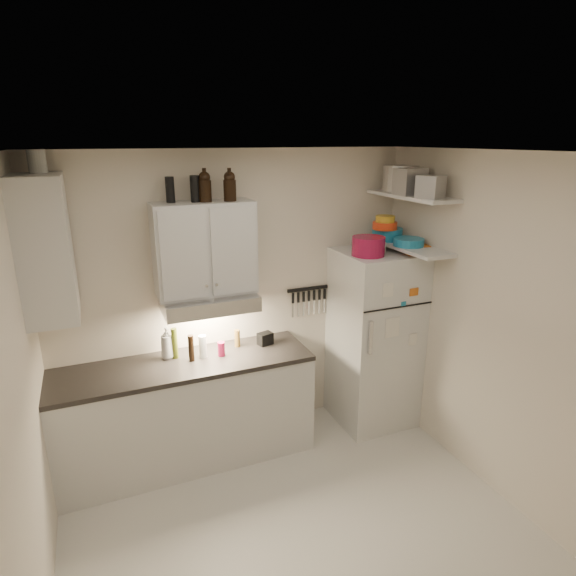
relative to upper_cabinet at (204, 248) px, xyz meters
name	(u,v)px	position (x,y,z in m)	size (l,w,h in m)	color
floor	(305,540)	(0.30, -1.33, -1.84)	(3.20, 3.00, 0.02)	silver
ceiling	(310,151)	(0.30, -1.33, 0.78)	(3.20, 3.00, 0.02)	white
back_wall	(236,299)	(0.30, 0.18, -0.53)	(3.20, 0.02, 2.60)	beige
left_wall	(11,430)	(-1.31, -1.33, -0.53)	(0.02, 3.00, 2.60)	beige
right_wall	(504,333)	(1.91, -1.33, -0.53)	(0.02, 3.00, 2.60)	beige
base_cabinet	(188,414)	(-0.25, -0.14, -1.39)	(2.10, 0.60, 0.88)	silver
countertop	(184,365)	(-0.25, -0.14, -0.93)	(2.10, 0.62, 0.04)	black
upper_cabinet	(204,248)	(0.00, 0.00, 0.00)	(0.80, 0.33, 0.75)	silver
side_cabinet	(45,249)	(-1.14, -0.14, 0.12)	(0.33, 0.55, 1.00)	silver
range_hood	(209,302)	(0.00, -0.06, -0.44)	(0.76, 0.46, 0.12)	silver
fridge	(374,338)	(1.55, -0.18, -0.98)	(0.70, 0.68, 1.70)	silver
shelf_hi	(411,196)	(1.75, -0.31, 0.38)	(0.30, 0.95, 0.03)	silver
shelf_lo	(407,246)	(1.75, -0.31, -0.07)	(0.30, 0.95, 0.03)	silver
knife_strip	(308,289)	(1.00, 0.15, -0.51)	(0.42, 0.02, 0.03)	black
dutch_oven	(368,246)	(1.37, -0.27, -0.04)	(0.29, 0.29, 0.17)	maroon
book_stack	(415,248)	(1.81, -0.34, -0.08)	(0.20, 0.24, 0.08)	#C15D18
spice_jar	(383,248)	(1.55, -0.23, -0.08)	(0.06, 0.06, 0.09)	silver
stock_pot	(401,178)	(1.80, -0.08, 0.50)	(0.32, 0.32, 0.23)	silver
tin_a	(410,182)	(1.70, -0.34, 0.50)	(0.22, 0.20, 0.22)	#AAAAAD
tin_b	(431,187)	(1.71, -0.60, 0.48)	(0.18, 0.18, 0.18)	#AAAAAD
bowl_teal	(387,234)	(1.69, -0.07, 0.01)	(0.28, 0.28, 0.11)	teal
bowl_orange	(385,225)	(1.64, -0.11, 0.09)	(0.22, 0.22, 0.07)	red
bowl_yellow	(385,219)	(1.64, -0.11, 0.16)	(0.17, 0.17, 0.06)	gold
plates	(409,242)	(1.72, -0.36, -0.02)	(0.27, 0.27, 0.07)	teal
growler_a	(205,186)	(0.02, -0.02, 0.49)	(0.10, 0.10, 0.24)	black
growler_b	(230,186)	(0.22, -0.05, 0.49)	(0.10, 0.10, 0.24)	black
thermos_a	(195,189)	(-0.05, -0.01, 0.48)	(0.07, 0.07, 0.20)	black
thermos_b	(170,190)	(-0.23, 0.03, 0.47)	(0.07, 0.07, 0.20)	black
side_jar	(37,161)	(-1.11, -0.04, 0.70)	(0.12, 0.12, 0.16)	silver
soap_bottle	(167,341)	(-0.36, 0.00, -0.75)	(0.12, 0.12, 0.31)	silver
pepper_mill	(237,338)	(0.25, 0.00, -0.83)	(0.05, 0.05, 0.16)	brown
oil_bottle	(175,343)	(-0.30, -0.02, -0.77)	(0.05, 0.05, 0.26)	#4C5615
vinegar_bottle	(191,348)	(-0.18, -0.13, -0.79)	(0.05, 0.05, 0.23)	black
clear_bottle	(203,346)	(-0.08, -0.10, -0.81)	(0.06, 0.06, 0.19)	silver
red_jar	(221,349)	(0.07, -0.13, -0.84)	(0.06, 0.06, 0.12)	maroon
caddy	(265,339)	(0.49, -0.05, -0.85)	(0.13, 0.09, 0.11)	black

